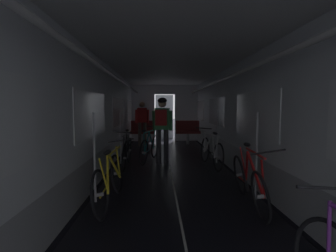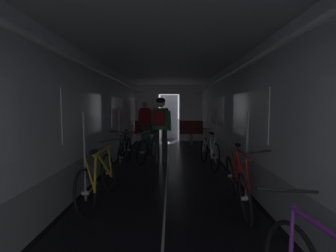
{
  "view_description": "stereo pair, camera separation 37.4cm",
  "coord_description": "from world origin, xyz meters",
  "px_view_note": "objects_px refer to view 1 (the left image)",
  "views": [
    {
      "loc": [
        -0.29,
        -1.65,
        1.48
      ],
      "look_at": [
        0.0,
        5.43,
        0.93
      ],
      "focal_mm": 26.03,
      "sensor_mm": 36.0,
      "label": 1
    },
    {
      "loc": [
        0.09,
        -1.65,
        1.48
      ],
      "look_at": [
        0.0,
        5.43,
        0.93
      ],
      "focal_mm": 26.03,
      "sensor_mm": 36.0,
      "label": 2
    }
  ],
  "objects_px": {
    "bicycle_red": "(249,181)",
    "person_cyclist_aisle": "(162,123)",
    "bench_seat_far_left": "(143,130)",
    "person_standing_near_bench": "(142,120)",
    "bench_seat_far_right": "(188,130)",
    "bicycle_teal_in_aisle": "(150,148)",
    "bicycle_yellow": "(110,180)",
    "bicycle_black": "(127,152)",
    "bicycle_white": "(211,151)"
  },
  "relations": [
    {
      "from": "bench_seat_far_left",
      "to": "person_standing_near_bench",
      "type": "xyz_separation_m",
      "value": [
        0.0,
        -0.38,
        0.41
      ]
    },
    {
      "from": "person_standing_near_bench",
      "to": "bicycle_black",
      "type": "bearing_deg",
      "value": -92.74
    },
    {
      "from": "bicycle_teal_in_aisle",
      "to": "person_standing_near_bench",
      "type": "distance_m",
      "value": 2.86
    },
    {
      "from": "bicycle_white",
      "to": "person_standing_near_bench",
      "type": "xyz_separation_m",
      "value": [
        -1.93,
        3.4,
        0.59
      ]
    },
    {
      "from": "bench_seat_far_left",
      "to": "bicycle_teal_in_aisle",
      "type": "xyz_separation_m",
      "value": [
        0.38,
        -3.15,
        -0.18
      ]
    },
    {
      "from": "bench_seat_far_right",
      "to": "bicycle_teal_in_aisle",
      "type": "xyz_separation_m",
      "value": [
        -1.42,
        -3.15,
        -0.18
      ]
    },
    {
      "from": "bench_seat_far_right",
      "to": "person_cyclist_aisle",
      "type": "xyz_separation_m",
      "value": [
        -1.08,
        -3.42,
        0.5
      ]
    },
    {
      "from": "person_standing_near_bench",
      "to": "bicycle_red",
      "type": "bearing_deg",
      "value": -71.39
    },
    {
      "from": "bicycle_yellow",
      "to": "person_cyclist_aisle",
      "type": "height_order",
      "value": "person_cyclist_aisle"
    },
    {
      "from": "bicycle_red",
      "to": "person_standing_near_bench",
      "type": "xyz_separation_m",
      "value": [
        -1.97,
        5.84,
        0.6
      ]
    },
    {
      "from": "person_cyclist_aisle",
      "to": "bicycle_teal_in_aisle",
      "type": "height_order",
      "value": "person_cyclist_aisle"
    },
    {
      "from": "bicycle_black",
      "to": "person_cyclist_aisle",
      "type": "relative_size",
      "value": 0.98
    },
    {
      "from": "bench_seat_far_left",
      "to": "bench_seat_far_right",
      "type": "bearing_deg",
      "value": 0.0
    },
    {
      "from": "bicycle_red",
      "to": "person_standing_near_bench",
      "type": "relative_size",
      "value": 1.01
    },
    {
      "from": "bicycle_teal_in_aisle",
      "to": "person_standing_near_bench",
      "type": "bearing_deg",
      "value": 97.73
    },
    {
      "from": "bench_seat_far_left",
      "to": "person_standing_near_bench",
      "type": "distance_m",
      "value": 0.55
    },
    {
      "from": "bicycle_teal_in_aisle",
      "to": "bicycle_yellow",
      "type": "bearing_deg",
      "value": -99.74
    },
    {
      "from": "bench_seat_far_right",
      "to": "bicycle_yellow",
      "type": "height_order",
      "value": "bicycle_yellow"
    },
    {
      "from": "bicycle_black",
      "to": "bicycle_teal_in_aisle",
      "type": "relative_size",
      "value": 1.02
    },
    {
      "from": "bench_seat_far_left",
      "to": "bicycle_white",
      "type": "distance_m",
      "value": 4.25
    },
    {
      "from": "bicycle_black",
      "to": "bicycle_yellow",
      "type": "distance_m",
      "value": 2.32
    },
    {
      "from": "bicycle_red",
      "to": "bench_seat_far_right",
      "type": "bearing_deg",
      "value": 91.55
    },
    {
      "from": "bicycle_red",
      "to": "person_cyclist_aisle",
      "type": "bearing_deg",
      "value": 114.08
    },
    {
      "from": "bench_seat_far_left",
      "to": "person_cyclist_aisle",
      "type": "distance_m",
      "value": 3.53
    },
    {
      "from": "person_cyclist_aisle",
      "to": "bicycle_white",
      "type": "bearing_deg",
      "value": -16.58
    },
    {
      "from": "bicycle_black",
      "to": "bicycle_teal_in_aisle",
      "type": "bearing_deg",
      "value": 48.48
    },
    {
      "from": "bench_seat_far_right",
      "to": "person_cyclist_aisle",
      "type": "relative_size",
      "value": 0.57
    },
    {
      "from": "bicycle_white",
      "to": "bicycle_black",
      "type": "xyz_separation_m",
      "value": [
        -2.09,
        0.03,
        0.0
      ]
    },
    {
      "from": "bicycle_yellow",
      "to": "person_standing_near_bench",
      "type": "distance_m",
      "value": 5.73
    },
    {
      "from": "bicycle_red",
      "to": "person_cyclist_aisle",
      "type": "xyz_separation_m",
      "value": [
        -1.25,
        2.8,
        0.69
      ]
    },
    {
      "from": "bicycle_white",
      "to": "person_cyclist_aisle",
      "type": "bearing_deg",
      "value": 163.42
    },
    {
      "from": "bench_seat_far_left",
      "to": "bicycle_red",
      "type": "bearing_deg",
      "value": -72.42
    },
    {
      "from": "bench_seat_far_right",
      "to": "bicycle_black",
      "type": "xyz_separation_m",
      "value": [
        -1.96,
        -3.75,
        -0.18
      ]
    },
    {
      "from": "bicycle_white",
      "to": "person_cyclist_aisle",
      "type": "distance_m",
      "value": 1.44
    },
    {
      "from": "bicycle_yellow",
      "to": "person_standing_near_bench",
      "type": "relative_size",
      "value": 1.01
    },
    {
      "from": "bicycle_red",
      "to": "bicycle_yellow",
      "type": "relative_size",
      "value": 1.0
    },
    {
      "from": "person_cyclist_aisle",
      "to": "bicycle_teal_in_aisle",
      "type": "bearing_deg",
      "value": 141.43
    },
    {
      "from": "bench_seat_far_left",
      "to": "person_standing_near_bench",
      "type": "relative_size",
      "value": 0.58
    },
    {
      "from": "bicycle_yellow",
      "to": "person_cyclist_aisle",
      "type": "xyz_separation_m",
      "value": [
        0.84,
        2.65,
        0.69
      ]
    },
    {
      "from": "bench_seat_far_right",
      "to": "bicycle_yellow",
      "type": "relative_size",
      "value": 0.58
    },
    {
      "from": "bicycle_yellow",
      "to": "person_cyclist_aisle",
      "type": "relative_size",
      "value": 0.98
    },
    {
      "from": "bench_seat_far_right",
      "to": "bicycle_black",
      "type": "height_order",
      "value": "bench_seat_far_right"
    },
    {
      "from": "bicycle_red",
      "to": "bicycle_teal_in_aisle",
      "type": "height_order",
      "value": "bicycle_red"
    },
    {
      "from": "bench_seat_far_right",
      "to": "person_standing_near_bench",
      "type": "relative_size",
      "value": 0.58
    },
    {
      "from": "bicycle_teal_in_aisle",
      "to": "bicycle_white",
      "type": "bearing_deg",
      "value": -22.15
    },
    {
      "from": "bench_seat_far_right",
      "to": "person_cyclist_aisle",
      "type": "bearing_deg",
      "value": -107.56
    },
    {
      "from": "bench_seat_far_right",
      "to": "bicycle_yellow",
      "type": "xyz_separation_m",
      "value": [
        -1.92,
        -6.07,
        -0.19
      ]
    },
    {
      "from": "bicycle_red",
      "to": "person_cyclist_aisle",
      "type": "height_order",
      "value": "person_cyclist_aisle"
    },
    {
      "from": "bicycle_red",
      "to": "bicycle_black",
      "type": "distance_m",
      "value": 3.25
    },
    {
      "from": "bicycle_white",
      "to": "bicycle_teal_in_aisle",
      "type": "bearing_deg",
      "value": 157.85
    }
  ]
}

